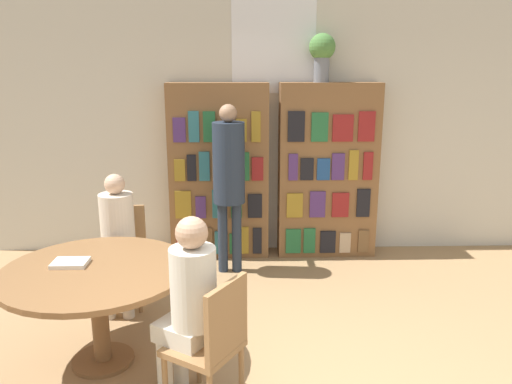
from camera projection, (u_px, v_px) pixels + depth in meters
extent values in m
cube|color=beige|center=(273.00, 120.00, 5.56)|extent=(6.40, 0.06, 3.00)
cube|color=white|center=(274.00, 41.00, 5.32)|extent=(0.90, 0.01, 1.10)
cube|color=brown|center=(219.00, 171.00, 5.50)|extent=(1.08, 0.32, 1.92)
cube|color=maroon|center=(182.00, 242.00, 5.51)|extent=(0.11, 0.02, 0.29)
cube|color=tan|center=(195.00, 241.00, 5.51)|extent=(0.11, 0.02, 0.30)
cube|color=brown|center=(207.00, 241.00, 5.51)|extent=(0.12, 0.02, 0.30)
cube|color=#2D707A|center=(220.00, 243.00, 5.52)|extent=(0.11, 0.02, 0.26)
cube|color=#236638|center=(233.00, 244.00, 5.53)|extent=(0.08, 0.02, 0.23)
cube|color=olive|center=(245.00, 240.00, 5.52)|extent=(0.08, 0.02, 0.31)
cube|color=black|center=(257.00, 241.00, 5.53)|extent=(0.10, 0.02, 0.30)
cube|color=olive|center=(183.00, 205.00, 5.40)|extent=(0.17, 0.02, 0.30)
cube|color=#4C2D6B|center=(201.00, 207.00, 5.41)|extent=(0.11, 0.02, 0.24)
cube|color=#2D707A|center=(218.00, 204.00, 5.41)|extent=(0.13, 0.02, 0.31)
cube|color=#236638|center=(236.00, 206.00, 5.42)|extent=(0.12, 0.02, 0.25)
cube|color=black|center=(255.00, 206.00, 5.43)|extent=(0.15, 0.02, 0.26)
cube|color=olive|center=(180.00, 170.00, 5.31)|extent=(0.11, 0.02, 0.23)
cube|color=black|center=(192.00, 168.00, 5.30)|extent=(0.10, 0.02, 0.28)
cube|color=#2D707A|center=(204.00, 166.00, 5.30)|extent=(0.11, 0.02, 0.31)
cube|color=tan|center=(218.00, 168.00, 5.31)|extent=(0.11, 0.02, 0.28)
cube|color=#236638|center=(231.00, 168.00, 5.32)|extent=(0.10, 0.02, 0.28)
cube|color=#236638|center=(245.00, 166.00, 5.32)|extent=(0.10, 0.02, 0.31)
cube|color=maroon|center=(258.00, 169.00, 5.33)|extent=(0.12, 0.02, 0.25)
cube|color=#4C2D6B|center=(179.00, 130.00, 5.20)|extent=(0.13, 0.02, 0.26)
cube|color=#2D707A|center=(194.00, 127.00, 5.20)|extent=(0.11, 0.02, 0.32)
cube|color=#236638|center=(209.00, 127.00, 5.20)|extent=(0.13, 0.02, 0.32)
cube|color=brown|center=(225.00, 129.00, 5.21)|extent=(0.14, 0.02, 0.27)
cube|color=olive|center=(241.00, 130.00, 5.22)|extent=(0.11, 0.02, 0.24)
cube|color=olive|center=(256.00, 127.00, 5.22)|extent=(0.10, 0.02, 0.32)
cube|color=brown|center=(328.00, 171.00, 5.53)|extent=(1.08, 0.32, 1.92)
cube|color=#236638|center=(293.00, 241.00, 5.54)|extent=(0.17, 0.02, 0.28)
cube|color=#236638|center=(309.00, 241.00, 5.54)|extent=(0.13, 0.02, 0.29)
cube|color=black|center=(328.00, 242.00, 5.55)|extent=(0.17, 0.02, 0.25)
cube|color=tan|center=(345.00, 243.00, 5.56)|extent=(0.12, 0.02, 0.23)
cube|color=brown|center=(363.00, 241.00, 5.56)|extent=(0.12, 0.02, 0.26)
cube|color=olive|center=(295.00, 205.00, 5.44)|extent=(0.17, 0.02, 0.27)
cube|color=#4C2D6B|center=(317.00, 204.00, 5.44)|extent=(0.17, 0.02, 0.29)
cube|color=maroon|center=(340.00, 205.00, 5.45)|extent=(0.18, 0.02, 0.27)
cube|color=black|center=(363.00, 203.00, 5.45)|extent=(0.14, 0.02, 0.31)
cube|color=#4C2D6B|center=(293.00, 167.00, 5.33)|extent=(0.10, 0.02, 0.29)
cube|color=black|center=(307.00, 169.00, 5.34)|extent=(0.14, 0.02, 0.24)
cube|color=navy|center=(323.00, 169.00, 5.35)|extent=(0.14, 0.02, 0.24)
cube|color=#4C2D6B|center=(338.00, 167.00, 5.35)|extent=(0.14, 0.02, 0.29)
cube|color=olive|center=(354.00, 165.00, 5.35)|extent=(0.10, 0.02, 0.32)
cube|color=maroon|center=(368.00, 166.00, 5.35)|extent=(0.10, 0.02, 0.30)
cube|color=black|center=(296.00, 127.00, 5.23)|extent=(0.18, 0.02, 0.32)
cube|color=#236638|center=(320.00, 127.00, 5.23)|extent=(0.18, 0.02, 0.31)
cube|color=maroon|center=(343.00, 128.00, 5.24)|extent=(0.22, 0.02, 0.28)
cube|color=maroon|center=(367.00, 126.00, 5.25)|extent=(0.17, 0.02, 0.32)
cylinder|color=slate|center=(321.00, 70.00, 5.26)|extent=(0.16, 0.16, 0.25)
sphere|color=#4C7F3D|center=(322.00, 47.00, 5.20)|extent=(0.28, 0.28, 0.28)
cylinder|color=brown|center=(104.00, 360.00, 3.63)|extent=(0.44, 0.44, 0.03)
cylinder|color=brown|center=(100.00, 317.00, 3.54)|extent=(0.12, 0.12, 0.66)
cylinder|color=brown|center=(96.00, 271.00, 3.46)|extent=(1.31, 1.31, 0.04)
cube|color=olive|center=(121.00, 262.00, 4.42)|extent=(0.42, 0.42, 0.04)
cube|color=olive|center=(123.00, 229.00, 4.53)|extent=(0.40, 0.06, 0.45)
cylinder|color=olive|center=(140.00, 292.00, 4.32)|extent=(0.04, 0.04, 0.38)
cylinder|color=olive|center=(100.00, 293.00, 4.29)|extent=(0.04, 0.04, 0.38)
cylinder|color=olive|center=(145.00, 276.00, 4.65)|extent=(0.04, 0.04, 0.38)
cylinder|color=olive|center=(107.00, 277.00, 4.62)|extent=(0.04, 0.04, 0.38)
cube|color=olive|center=(203.00, 348.00, 3.08)|extent=(0.55, 0.55, 0.04)
cube|color=olive|center=(227.00, 319.00, 2.93)|extent=(0.25, 0.36, 0.45)
cylinder|color=olive|center=(165.00, 383.00, 3.07)|extent=(0.04, 0.04, 0.38)
cylinder|color=olive|center=(199.00, 357.00, 3.36)|extent=(0.04, 0.04, 0.38)
cylinder|color=olive|center=(241.00, 372.00, 3.19)|extent=(0.04, 0.04, 0.38)
cube|color=beige|center=(118.00, 260.00, 4.26)|extent=(0.31, 0.34, 0.12)
cylinder|color=beige|center=(117.00, 222.00, 4.26)|extent=(0.29, 0.29, 0.50)
sphere|color=tan|center=(114.00, 184.00, 4.18)|extent=(0.17, 0.17, 0.17)
cylinder|color=beige|center=(127.00, 294.00, 4.23)|extent=(0.10, 0.10, 0.42)
cylinder|color=beige|center=(108.00, 295.00, 4.21)|extent=(0.10, 0.10, 0.42)
cube|color=beige|center=(185.00, 330.00, 3.13)|extent=(0.42, 0.41, 0.12)
cylinder|color=beige|center=(193.00, 287.00, 3.01)|extent=(0.28, 0.28, 0.50)
sphere|color=tan|center=(192.00, 233.00, 2.93)|extent=(0.20, 0.20, 0.20)
cylinder|color=beige|center=(165.00, 369.00, 3.19)|extent=(0.10, 0.10, 0.42)
cylinder|color=beige|center=(180.00, 357.00, 3.32)|extent=(0.10, 0.10, 0.42)
cylinder|color=#232D3D|center=(223.00, 237.00, 5.15)|extent=(0.10, 0.10, 0.75)
cylinder|color=#232D3D|center=(237.00, 237.00, 5.15)|extent=(0.10, 0.10, 0.75)
cylinder|color=#232D3D|center=(229.00, 163.00, 4.96)|extent=(0.32, 0.32, 0.81)
sphere|color=#A37A5B|center=(228.00, 113.00, 4.84)|extent=(0.18, 0.18, 0.18)
cylinder|color=#232D3D|center=(238.00, 139.00, 5.18)|extent=(0.07, 0.30, 0.07)
cube|color=silver|center=(70.00, 263.00, 3.50)|extent=(0.24, 0.18, 0.03)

